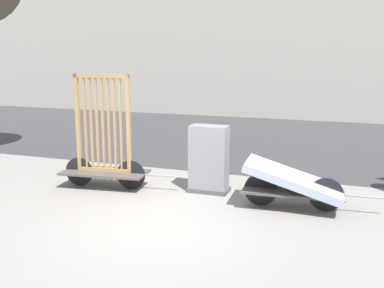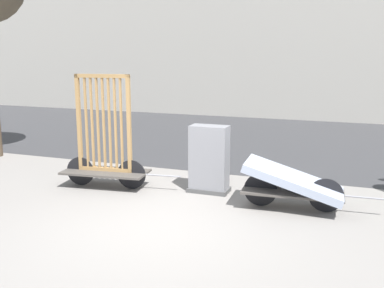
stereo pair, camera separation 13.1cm
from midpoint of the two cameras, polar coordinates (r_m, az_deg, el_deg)
name	(u,v)px [view 1 (the left image)]	position (r m, az deg, el deg)	size (l,w,h in m)	color
ground_plane	(157,228)	(6.99, -4.96, -10.53)	(60.00, 60.00, 0.00)	gray
road_strip	(258,138)	(14.09, 8.07, 0.71)	(56.00, 8.76, 0.01)	#38383A
bike_cart_with_bedframe	(104,152)	(8.94, -11.49, -1.05)	(2.41, 0.92, 2.22)	#4C4742
bike_cart_with_mattress	(293,182)	(7.82, 12.28, -4.79)	(2.40, 0.96, 0.82)	#4C4742
utility_cabinet	(209,161)	(8.52, 1.71, -2.21)	(0.77, 0.43, 1.28)	#4C4C4C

